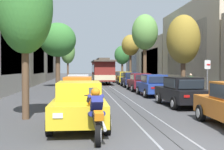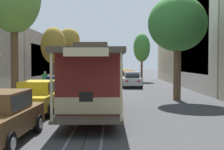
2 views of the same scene
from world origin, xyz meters
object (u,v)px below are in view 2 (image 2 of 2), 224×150
object	(u,v)px
parked_car_maroon_fourth_right	(72,82)
parked_car_silver_mid_left	(132,79)
fire_hydrant	(75,78)
parked_car_black_second_right	(82,77)
street_tree_kerb_right_second	(53,46)
pedestrian_on_left_pavement	(45,78)
motorcycle_with_rider	(121,74)
parked_car_yellow_sixth_right	(38,97)
street_sign_post	(70,70)
street_tree_kerb_left_second	(178,24)
parked_car_yellow_near_left	(125,75)
street_tree_kerb_right_near	(69,40)
cable_car_trolley	(94,80)
street_tree_kerb_left_near	(142,48)
parked_car_orange_near_right	(86,75)
parked_car_blue_mid_right	(78,79)
parked_car_orange_second_left	(128,77)
parked_car_navy_fifth_right	(60,88)

from	to	relation	value
parked_car_maroon_fourth_right	parked_car_silver_mid_left	bearing A→B (deg)	-141.62
parked_car_silver_mid_left	fire_hydrant	size ratio (longest dim) A/B	5.21
parked_car_black_second_right	street_tree_kerb_right_second	distance (m)	7.61
parked_car_silver_mid_left	pedestrian_on_left_pavement	distance (m)	8.69
parked_car_black_second_right	motorcycle_with_rider	bearing A→B (deg)	-124.71
parked_car_yellow_sixth_right	fire_hydrant	xyz separation A→B (m)	(1.38, -26.03, -0.38)
motorcycle_with_rider	street_sign_post	xyz separation A→B (m)	(6.42, 7.27, 0.81)
street_tree_kerb_left_second	street_tree_kerb_right_second	bearing A→B (deg)	-45.54
pedestrian_on_left_pavement	parked_car_yellow_sixth_right	bearing A→B (deg)	101.40
parked_car_yellow_near_left	pedestrian_on_left_pavement	size ratio (longest dim) A/B	2.66
parked_car_yellow_sixth_right	street_tree_kerb_right_near	xyz separation A→B (m)	(2.43, -27.46, 4.91)
parked_car_yellow_near_left	motorcycle_with_rider	world-z (taller)	parked_car_yellow_near_left
cable_car_trolley	parked_car_silver_mid_left	bearing A→B (deg)	-100.16
street_tree_kerb_left_near	motorcycle_with_rider	xyz separation A→B (m)	(2.66, -3.86, -3.70)
parked_car_yellow_sixth_right	motorcycle_with_rider	bearing A→B (deg)	-99.72
parked_car_orange_near_right	parked_car_blue_mid_right	world-z (taller)	same
parked_car_orange_second_left	street_tree_kerb_right_second	bearing A→B (deg)	35.60
parked_car_blue_mid_right	parked_car_orange_second_left	bearing A→B (deg)	-137.14
street_sign_post	parked_car_orange_second_left	bearing A→B (deg)	174.37
cable_car_trolley	street_tree_kerb_right_near	bearing A→B (deg)	-79.36
cable_car_trolley	street_sign_post	distance (m)	22.66
parked_car_orange_second_left	cable_car_trolley	world-z (taller)	cable_car_trolley
parked_car_black_second_right	cable_car_trolley	distance (m)	22.56
parked_car_black_second_right	pedestrian_on_left_pavement	bearing A→B (deg)	66.13
street_tree_kerb_left_near	street_tree_kerb_right_near	bearing A→B (deg)	-12.70
parked_car_yellow_near_left	parked_car_maroon_fourth_right	distance (m)	16.78
parked_car_orange_near_right	street_tree_kerb_right_second	distance (m)	12.92
parked_car_orange_near_right	parked_car_navy_fifth_right	world-z (taller)	same
parked_car_silver_mid_left	fire_hydrant	bearing A→B (deg)	-56.61
parked_car_yellow_near_left	parked_car_black_second_right	world-z (taller)	same
parked_car_maroon_fourth_right	cable_car_trolley	bearing A→B (deg)	102.90
street_tree_kerb_left_second	fire_hydrant	xyz separation A→B (m)	(9.37, -20.98, -4.58)
parked_car_orange_second_left	street_tree_kerb_right_second	size ratio (longest dim) A/B	0.72
parked_car_blue_mid_right	cable_car_trolley	xyz separation A→B (m)	(-2.65, 16.54, 0.86)
street_tree_kerb_right_second	street_sign_post	world-z (taller)	street_tree_kerb_right_second
street_tree_kerb_left_second	pedestrian_on_left_pavement	size ratio (longest dim) A/B	4.22
parked_car_maroon_fourth_right	street_tree_kerb_right_near	bearing A→B (deg)	-80.96
street_tree_kerb_left_near	street_tree_kerb_right_near	distance (m)	10.39
parked_car_yellow_near_left	street_tree_kerb_left_second	xyz separation A→B (m)	(-2.53, 21.89, 4.21)
street_tree_kerb_left_near	fire_hydrant	size ratio (longest dim) A/B	7.64
street_tree_kerb_left_second	street_sign_post	bearing A→B (deg)	-60.60
parked_car_blue_mid_right	street_tree_kerb_left_near	world-z (taller)	street_tree_kerb_left_near
parked_car_orange_near_right	motorcycle_with_rider	size ratio (longest dim) A/B	2.25
street_tree_kerb_left_second	cable_car_trolley	distance (m)	8.27
parked_car_orange_second_left	fire_hydrant	world-z (taller)	parked_car_orange_second_left
parked_car_orange_second_left	street_tree_kerb_right_near	bearing A→B (deg)	-38.46
parked_car_maroon_fourth_right	pedestrian_on_left_pavement	bearing A→B (deg)	-51.17
parked_car_yellow_near_left	parked_car_yellow_sixth_right	size ratio (longest dim) A/B	0.99
street_tree_kerb_left_near	motorcycle_with_rider	world-z (taller)	street_tree_kerb_left_near
parked_car_blue_mid_right	street_sign_post	distance (m)	6.00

